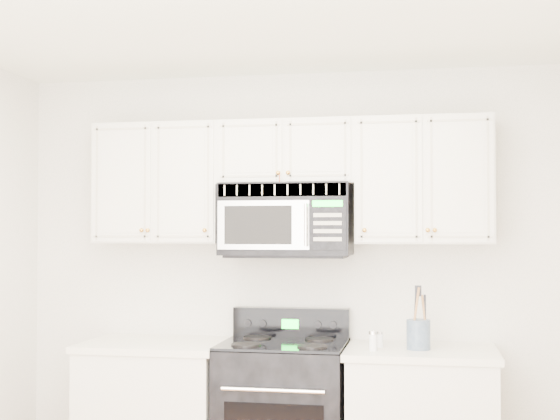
# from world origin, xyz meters

# --- Properties ---
(room) EXTENTS (3.51, 3.51, 2.61)m
(room) POSITION_xyz_m (0.00, 0.00, 1.30)
(room) COLOR brown
(room) RESTS_ON ground
(range) EXTENTS (0.73, 0.67, 1.11)m
(range) POSITION_xyz_m (-0.00, 1.44, 0.48)
(range) COLOR black
(range) RESTS_ON ground
(upper_cabinets) EXTENTS (2.44, 0.37, 0.75)m
(upper_cabinets) POSITION_xyz_m (-0.00, 1.58, 1.93)
(upper_cabinets) COLOR beige
(upper_cabinets) RESTS_ON ground
(microwave) EXTENTS (0.78, 0.44, 0.43)m
(microwave) POSITION_xyz_m (-0.00, 1.55, 1.67)
(microwave) COLOR black
(microwave) RESTS_ON ground
(utensil_crock) EXTENTS (0.13, 0.13, 0.36)m
(utensil_crock) POSITION_xyz_m (0.79, 1.40, 1.01)
(utensil_crock) COLOR slate
(utensil_crock) RESTS_ON base_cabinet_right
(shaker_salt) EXTENTS (0.04, 0.04, 0.09)m
(shaker_salt) POSITION_xyz_m (0.56, 1.45, 0.97)
(shaker_salt) COLOR silver
(shaker_salt) RESTS_ON base_cabinet_right
(shaker_pepper) EXTENTS (0.05, 0.05, 0.11)m
(shaker_pepper) POSITION_xyz_m (0.53, 1.29, 0.98)
(shaker_pepper) COLOR silver
(shaker_pepper) RESTS_ON base_cabinet_right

